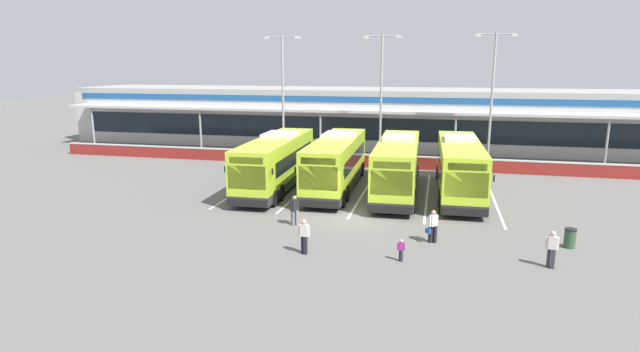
{
  "coord_description": "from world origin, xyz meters",
  "views": [
    {
      "loc": [
        4.68,
        -27.22,
        8.38
      ],
      "look_at": [
        -2.41,
        3.0,
        1.6
      ],
      "focal_mm": 28.36,
      "sensor_mm": 36.0,
      "label": 1
    }
  ],
  "objects_px": {
    "coach_bus_centre": "(397,167)",
    "litter_bin": "(570,238)",
    "pedestrian_near_bin": "(304,235)",
    "pedestrian_approaching_bus": "(295,209)",
    "pedestrian_in_dark_coat": "(552,248)",
    "coach_bus_right_centre": "(459,168)",
    "lamp_post_centre": "(381,91)",
    "coach_bus_leftmost": "(276,163)",
    "coach_bus_left_centre": "(336,163)",
    "lamp_post_east": "(492,92)",
    "lamp_post_west": "(283,90)",
    "pedestrian_with_handbag": "(433,226)",
    "pedestrian_child": "(401,249)"
  },
  "relations": [
    {
      "from": "pedestrian_with_handbag",
      "to": "coach_bus_centre",
      "type": "bearing_deg",
      "value": 104.76
    },
    {
      "from": "coach_bus_left_centre",
      "to": "coach_bus_right_centre",
      "type": "height_order",
      "value": "same"
    },
    {
      "from": "coach_bus_right_centre",
      "to": "pedestrian_approaching_bus",
      "type": "relative_size",
      "value": 7.54
    },
    {
      "from": "pedestrian_near_bin",
      "to": "lamp_post_east",
      "type": "distance_m",
      "value": 25.21
    },
    {
      "from": "pedestrian_with_handbag",
      "to": "pedestrian_near_bin",
      "type": "height_order",
      "value": "same"
    },
    {
      "from": "lamp_post_west",
      "to": "pedestrian_child",
      "type": "bearing_deg",
      "value": -61.12
    },
    {
      "from": "pedestrian_with_handbag",
      "to": "pedestrian_child",
      "type": "xyz_separation_m",
      "value": [
        -1.29,
        -2.75,
        -0.32
      ]
    },
    {
      "from": "coach_bus_left_centre",
      "to": "lamp_post_centre",
      "type": "distance_m",
      "value": 11.6
    },
    {
      "from": "coach_bus_centre",
      "to": "lamp_post_centre",
      "type": "bearing_deg",
      "value": 102.62
    },
    {
      "from": "pedestrian_near_bin",
      "to": "lamp_post_west",
      "type": "height_order",
      "value": "lamp_post_west"
    },
    {
      "from": "pedestrian_approaching_bus",
      "to": "lamp_post_west",
      "type": "distance_m",
      "value": 20.04
    },
    {
      "from": "pedestrian_near_bin",
      "to": "litter_bin",
      "type": "distance_m",
      "value": 12.51
    },
    {
      "from": "coach_bus_right_centre",
      "to": "lamp_post_west",
      "type": "xyz_separation_m",
      "value": [
        -15.02,
        9.44,
        4.5
      ]
    },
    {
      "from": "coach_bus_right_centre",
      "to": "pedestrian_child",
      "type": "height_order",
      "value": "coach_bus_right_centre"
    },
    {
      "from": "coach_bus_centre",
      "to": "pedestrian_child",
      "type": "distance_m",
      "value": 12.36
    },
    {
      "from": "pedestrian_child",
      "to": "pedestrian_near_bin",
      "type": "relative_size",
      "value": 0.62
    },
    {
      "from": "pedestrian_child",
      "to": "coach_bus_right_centre",
      "type": "bearing_deg",
      "value": 77.51
    },
    {
      "from": "coach_bus_centre",
      "to": "litter_bin",
      "type": "distance_m",
      "value": 12.46
    },
    {
      "from": "pedestrian_near_bin",
      "to": "lamp_post_centre",
      "type": "height_order",
      "value": "lamp_post_centre"
    },
    {
      "from": "pedestrian_approaching_bus",
      "to": "lamp_post_east",
      "type": "height_order",
      "value": "lamp_post_east"
    },
    {
      "from": "pedestrian_with_handbag",
      "to": "pedestrian_in_dark_coat",
      "type": "height_order",
      "value": "same"
    },
    {
      "from": "pedestrian_near_bin",
      "to": "pedestrian_approaching_bus",
      "type": "bearing_deg",
      "value": 111.85
    },
    {
      "from": "pedestrian_in_dark_coat",
      "to": "pedestrian_child",
      "type": "relative_size",
      "value": 1.61
    },
    {
      "from": "pedestrian_near_bin",
      "to": "litter_bin",
      "type": "bearing_deg",
      "value": 16.78
    },
    {
      "from": "coach_bus_leftmost",
      "to": "pedestrian_in_dark_coat",
      "type": "distance_m",
      "value": 19.22
    },
    {
      "from": "pedestrian_approaching_bus",
      "to": "pedestrian_near_bin",
      "type": "bearing_deg",
      "value": -68.15
    },
    {
      "from": "pedestrian_in_dark_coat",
      "to": "coach_bus_right_centre",
      "type": "bearing_deg",
      "value": 105.95
    },
    {
      "from": "coach_bus_centre",
      "to": "pedestrian_in_dark_coat",
      "type": "distance_m",
      "value": 13.75
    },
    {
      "from": "coach_bus_leftmost",
      "to": "coach_bus_right_centre",
      "type": "height_order",
      "value": "same"
    },
    {
      "from": "pedestrian_near_bin",
      "to": "pedestrian_approaching_bus",
      "type": "xyz_separation_m",
      "value": [
        -1.59,
        3.97,
        0.0
      ]
    },
    {
      "from": "pedestrian_approaching_bus",
      "to": "coach_bus_centre",
      "type": "bearing_deg",
      "value": 60.41
    },
    {
      "from": "pedestrian_approaching_bus",
      "to": "lamp_post_west",
      "type": "xyz_separation_m",
      "value": [
        -6.26,
        18.26,
        5.42
      ]
    },
    {
      "from": "coach_bus_centre",
      "to": "coach_bus_right_centre",
      "type": "distance_m",
      "value": 4.04
    },
    {
      "from": "pedestrian_child",
      "to": "pedestrian_approaching_bus",
      "type": "relative_size",
      "value": 0.62
    },
    {
      "from": "coach_bus_left_centre",
      "to": "lamp_post_east",
      "type": "height_order",
      "value": "lamp_post_east"
    },
    {
      "from": "lamp_post_centre",
      "to": "lamp_post_east",
      "type": "xyz_separation_m",
      "value": [
        9.08,
        -0.53,
        0.0
      ]
    },
    {
      "from": "litter_bin",
      "to": "coach_bus_centre",
      "type": "bearing_deg",
      "value": 135.33
    },
    {
      "from": "coach_bus_leftmost",
      "to": "pedestrian_near_bin",
      "type": "relative_size",
      "value": 7.54
    },
    {
      "from": "coach_bus_leftmost",
      "to": "pedestrian_near_bin",
      "type": "distance_m",
      "value": 12.91
    },
    {
      "from": "coach_bus_right_centre",
      "to": "lamp_post_west",
      "type": "bearing_deg",
      "value": 147.85
    },
    {
      "from": "pedestrian_with_handbag",
      "to": "pedestrian_in_dark_coat",
      "type": "xyz_separation_m",
      "value": [
        4.94,
        -2.04,
        0.02
      ]
    },
    {
      "from": "coach_bus_centre",
      "to": "coach_bus_right_centre",
      "type": "height_order",
      "value": "same"
    },
    {
      "from": "litter_bin",
      "to": "pedestrian_child",
      "type": "bearing_deg",
      "value": -155.17
    },
    {
      "from": "lamp_post_east",
      "to": "lamp_post_west",
      "type": "bearing_deg",
      "value": -178.86
    },
    {
      "from": "coach_bus_leftmost",
      "to": "coach_bus_centre",
      "type": "xyz_separation_m",
      "value": [
        8.3,
        0.52,
        0.0
      ]
    },
    {
      "from": "pedestrian_near_bin",
      "to": "lamp_post_centre",
      "type": "xyz_separation_m",
      "value": [
        0.74,
        23.1,
        5.42
      ]
    },
    {
      "from": "coach_bus_centre",
      "to": "pedestrian_approaching_bus",
      "type": "xyz_separation_m",
      "value": [
        -4.75,
        -8.36,
        -0.91
      ]
    },
    {
      "from": "pedestrian_near_bin",
      "to": "lamp_post_east",
      "type": "relative_size",
      "value": 0.15
    },
    {
      "from": "pedestrian_with_handbag",
      "to": "lamp_post_east",
      "type": "bearing_deg",
      "value": 78.06
    },
    {
      "from": "coach_bus_centre",
      "to": "lamp_post_east",
      "type": "xyz_separation_m",
      "value": [
        6.67,
        10.25,
        4.5
      ]
    }
  ]
}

